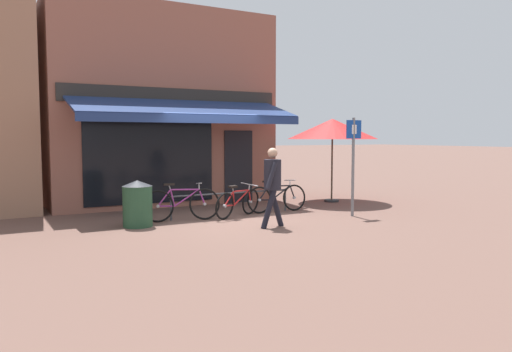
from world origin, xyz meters
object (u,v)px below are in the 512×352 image
(bicycle_red, at_px, (238,203))
(bicycle_black, at_px, (277,198))
(pedestrian_adult, at_px, (273,179))
(parking_sign, at_px, (353,156))
(bicycle_purple, at_px, (181,204))
(cafe_parasol, at_px, (332,129))
(litter_bin, at_px, (138,203))

(bicycle_red, xyz_separation_m, bicycle_black, (1.23, 0.23, 0.02))
(pedestrian_adult, height_order, parking_sign, parking_sign)
(bicycle_purple, xyz_separation_m, pedestrian_adult, (1.41, -1.71, 0.64))
(parking_sign, distance_m, cafe_parasol, 2.77)
(parking_sign, bearing_deg, litter_bin, 167.03)
(pedestrian_adult, distance_m, cafe_parasol, 4.72)
(pedestrian_adult, distance_m, parking_sign, 2.53)
(parking_sign, height_order, cafe_parasol, cafe_parasol)
(bicycle_purple, bearing_deg, cafe_parasol, 20.61)
(parking_sign, bearing_deg, cafe_parasol, 63.04)
(bicycle_red, distance_m, parking_sign, 2.99)
(bicycle_purple, distance_m, bicycle_red, 1.39)
(pedestrian_adult, xyz_separation_m, litter_bin, (-2.49, 1.47, -0.53))
(bicycle_black, distance_m, cafe_parasol, 3.19)
(bicycle_purple, height_order, pedestrian_adult, pedestrian_adult)
(pedestrian_adult, relative_size, litter_bin, 1.71)
(bicycle_black, bearing_deg, parking_sign, -47.84)
(pedestrian_adult, relative_size, parking_sign, 0.72)
(bicycle_red, bearing_deg, bicycle_black, -13.81)
(bicycle_purple, bearing_deg, bicycle_red, 3.03)
(litter_bin, bearing_deg, bicycle_purple, 12.22)
(litter_bin, height_order, cafe_parasol, cafe_parasol)
(bicycle_red, bearing_deg, cafe_parasol, -6.75)
(bicycle_red, height_order, cafe_parasol, cafe_parasol)
(litter_bin, xyz_separation_m, cafe_parasol, (6.17, 1.25, 1.64))
(litter_bin, relative_size, parking_sign, 0.42)
(cafe_parasol, bearing_deg, bicycle_purple, -168.67)
(bicycle_black, bearing_deg, litter_bin, -174.08)
(pedestrian_adult, distance_m, litter_bin, 2.94)
(parking_sign, bearing_deg, bicycle_red, 153.89)
(bicycle_black, xyz_separation_m, parking_sign, (1.26, -1.45, 1.09))
(pedestrian_adult, height_order, litter_bin, pedestrian_adult)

